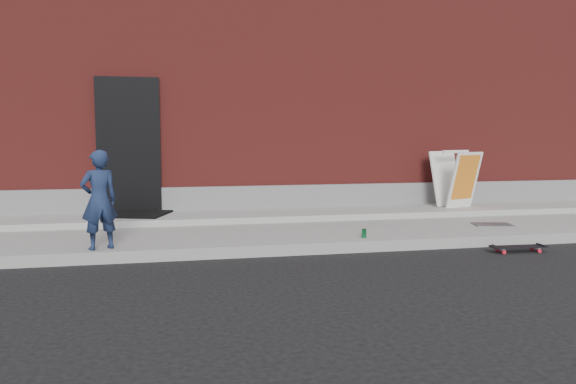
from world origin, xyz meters
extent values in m
plane|color=black|center=(0.00, 0.00, 0.00)|extent=(80.00, 80.00, 0.00)
cube|color=slate|center=(0.00, 1.50, 0.07)|extent=(20.00, 3.00, 0.15)
cube|color=gray|center=(0.00, 2.40, 0.20)|extent=(20.00, 1.20, 0.10)
cube|color=maroon|center=(0.00, 7.00, 2.50)|extent=(20.00, 8.00, 5.00)
cube|color=slate|center=(0.00, 2.97, 0.45)|extent=(20.00, 0.10, 0.40)
cube|color=black|center=(-2.60, 2.96, 1.40)|extent=(1.05, 0.12, 2.25)
imported|color=#182444|center=(-2.78, 0.20, 0.76)|extent=(0.52, 0.44, 1.22)
cylinder|color=red|center=(2.83, -0.33, 0.03)|extent=(0.05, 0.03, 0.05)
cylinder|color=red|center=(2.83, -0.49, 0.03)|extent=(0.05, 0.03, 0.05)
cylinder|color=red|center=(2.33, -0.31, 0.03)|extent=(0.05, 0.03, 0.05)
cylinder|color=red|center=(2.32, -0.47, 0.03)|extent=(0.05, 0.03, 0.05)
cube|color=silver|center=(2.83, -0.41, 0.06)|extent=(0.05, 0.16, 0.02)
cube|color=silver|center=(2.32, -0.39, 0.06)|extent=(0.05, 0.16, 0.02)
cube|color=black|center=(2.58, -0.40, 0.08)|extent=(0.74, 0.22, 0.02)
cube|color=silver|center=(3.23, 2.19, 0.75)|extent=(0.67, 0.46, 1.01)
cube|color=silver|center=(3.09, 2.62, 0.75)|extent=(0.67, 0.46, 1.01)
cube|color=gold|center=(3.24, 2.17, 0.70)|extent=(0.55, 0.36, 0.80)
cube|color=silver|center=(3.16, 2.41, 1.26)|extent=(0.60, 0.24, 0.05)
cylinder|color=#17763B|center=(0.65, 0.25, 0.21)|extent=(0.08, 0.08, 0.12)
cube|color=black|center=(-2.53, 2.52, 0.27)|extent=(1.31, 1.18, 0.03)
cube|color=#595A5E|center=(3.00, 0.89, 0.16)|extent=(0.64, 0.48, 0.02)
camera|label=1|loc=(-1.94, -6.94, 1.54)|focal=35.00mm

